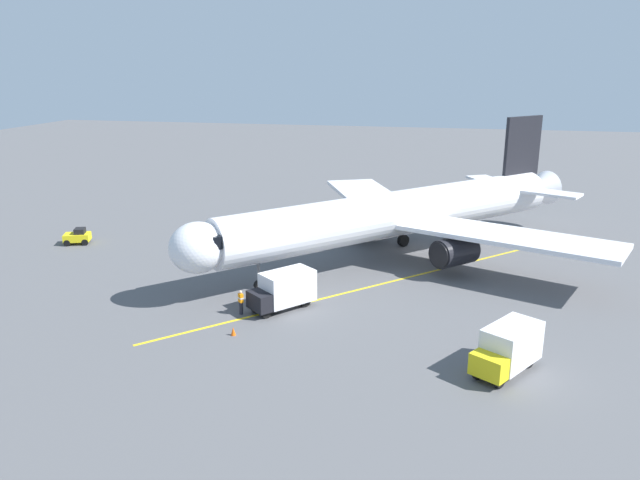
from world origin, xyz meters
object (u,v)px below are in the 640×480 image
Objects in this scene: airplane at (401,214)px; safety_cone_nose_left at (224,233)px; safety_cone_nose_right at (233,331)px; box_truck_rear_apron at (507,349)px; box_truck_starboard_side at (283,290)px; ground_crew_marshaller at (241,302)px; tug_near_nose at (78,237)px.

airplane reaches higher than safety_cone_nose_left.
safety_cone_nose_right is (8.69, 17.88, -3.73)m from airplane.
airplane reaches higher than safety_cone_nose_right.
box_truck_rear_apron is at bearing 138.26° from safety_cone_nose_left.
airplane is 14.96m from box_truck_starboard_side.
box_truck_starboard_side is at bearing 62.44° from airplane.
box_truck_rear_apron is at bearing 157.44° from box_truck_starboard_side.
ground_crew_marshaller is 3.11× the size of safety_cone_nose_left.
ground_crew_marshaller is 24.15m from tug_near_nose.
ground_crew_marshaller is 3.38m from safety_cone_nose_right.
box_truck_starboard_side is at bearing 154.52° from tug_near_nose.
tug_near_nose reaches higher than safety_cone_nose_left.
safety_cone_nose_left is at bearing -65.51° from ground_crew_marshaller.
ground_crew_marshaller reaches higher than tug_near_nose.
tug_near_nose is 0.55× the size of box_truck_rear_apron.
ground_crew_marshaller is 0.35× the size of box_truck_rear_apron.
safety_cone_nose_right is at bearing 100.87° from ground_crew_marshaller.
ground_crew_marshaller is 2.99m from box_truck_starboard_side.
box_truck_rear_apron is (-37.56, 17.02, 0.68)m from tug_near_nose.
ground_crew_marshaller is 0.64× the size of tug_near_nose.
airplane reaches higher than box_truck_rear_apron.
ground_crew_marshaller is at bearing -14.69° from box_truck_rear_apron.
box_truck_starboard_side is (-2.50, -1.56, 0.50)m from ground_crew_marshaller.
ground_crew_marshaller is 0.36× the size of box_truck_starboard_side.
box_truck_rear_apron is (-7.62, 19.06, -2.62)m from airplane.
airplane is 60.41× the size of safety_cone_nose_left.
box_truck_starboard_side is 0.97× the size of box_truck_rear_apron.
airplane is at bearing -122.50° from ground_crew_marshaller.
safety_cone_nose_left is (17.50, -3.36, -3.73)m from airplane.
safety_cone_nose_left is (8.19, -17.98, -0.61)m from ground_crew_marshaller.
box_truck_starboard_side is 19.62m from safety_cone_nose_left.
safety_cone_nose_right is at bearing 64.08° from airplane.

